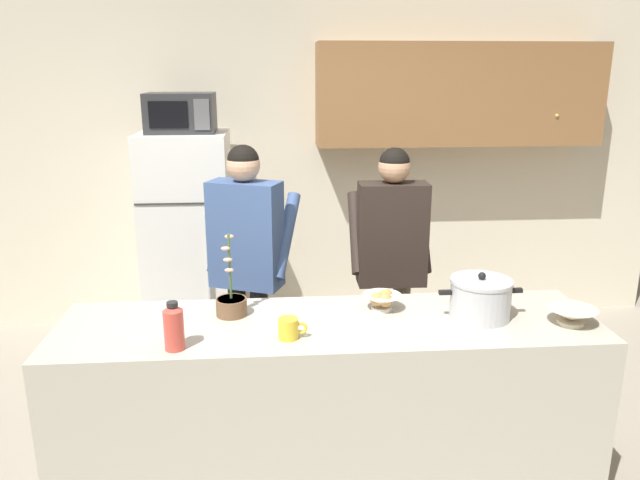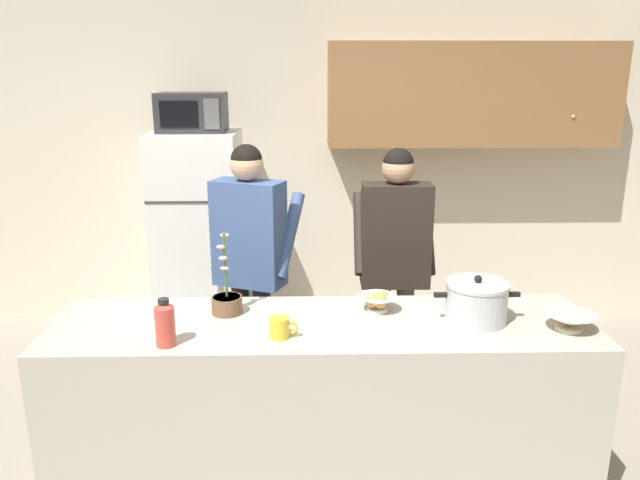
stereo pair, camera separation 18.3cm
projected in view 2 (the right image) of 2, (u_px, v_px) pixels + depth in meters
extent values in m
cube|color=beige|center=(315.00, 167.00, 5.00)|extent=(6.00, 0.12, 2.60)
cube|color=olive|center=(473.00, 95.00, 4.64)|extent=(2.21, 0.34, 0.77)
sphere|color=gold|center=(573.00, 117.00, 4.54)|extent=(0.03, 0.03, 0.03)
cube|color=#BCB7A8|center=(322.00, 408.00, 3.01)|extent=(2.57, 0.68, 0.92)
cube|color=white|center=(200.00, 239.00, 4.68)|extent=(0.64, 0.64, 1.63)
cube|color=#333333|center=(189.00, 202.00, 4.27)|extent=(0.63, 0.01, 0.01)
cylinder|color=#B2B2B7|center=(217.00, 263.00, 4.37)|extent=(0.02, 0.02, 0.74)
cube|color=#2D2D30|center=(192.00, 112.00, 4.40)|extent=(0.48, 0.36, 0.28)
cube|color=black|center=(179.00, 114.00, 4.22)|extent=(0.26, 0.01, 0.18)
cube|color=#59595B|center=(212.00, 114.00, 4.22)|extent=(0.11, 0.01, 0.21)
cylinder|color=black|center=(263.00, 346.00, 3.81)|extent=(0.11, 0.11, 0.81)
cylinder|color=black|center=(242.00, 342.00, 3.86)|extent=(0.11, 0.11, 0.81)
cube|color=#3F598C|center=(249.00, 234.00, 3.64)|extent=(0.46, 0.34, 0.64)
sphere|color=#D8A884|center=(247.00, 164.00, 3.53)|extent=(0.20, 0.20, 0.20)
sphere|color=black|center=(246.00, 160.00, 3.52)|extent=(0.19, 0.19, 0.19)
cylinder|color=#3F598C|center=(289.00, 235.00, 3.68)|extent=(0.22, 0.38, 0.49)
cylinder|color=#3F598C|center=(228.00, 229.00, 3.83)|extent=(0.22, 0.38, 0.49)
cylinder|color=#726656|center=(403.00, 343.00, 3.87)|extent=(0.11, 0.11, 0.79)
cylinder|color=#726656|center=(381.00, 343.00, 3.87)|extent=(0.11, 0.11, 0.79)
cube|color=#2D231E|center=(396.00, 235.00, 3.67)|extent=(0.42, 0.21, 0.63)
sphere|color=tan|center=(398.00, 168.00, 3.56)|extent=(0.19, 0.19, 0.19)
sphere|color=black|center=(398.00, 164.00, 3.56)|extent=(0.18, 0.18, 0.18)
cylinder|color=#2D231E|center=(426.00, 233.00, 3.80)|extent=(0.09, 0.37, 0.48)
cylinder|color=#2D231E|center=(360.00, 233.00, 3.79)|extent=(0.09, 0.37, 0.48)
cylinder|color=silver|center=(477.00, 304.00, 2.87)|extent=(0.29, 0.29, 0.18)
cylinder|color=silver|center=(478.00, 284.00, 2.85)|extent=(0.30, 0.30, 0.02)
sphere|color=black|center=(478.00, 279.00, 2.84)|extent=(0.04, 0.04, 0.04)
cube|color=black|center=(441.00, 295.00, 2.86)|extent=(0.06, 0.02, 0.02)
cube|color=black|center=(514.00, 295.00, 2.87)|extent=(0.06, 0.02, 0.02)
cylinder|color=yellow|center=(279.00, 328.00, 2.71)|extent=(0.09, 0.09, 0.10)
torus|color=yellow|center=(292.00, 328.00, 2.71)|extent=(0.06, 0.01, 0.06)
cylinder|color=white|center=(378.00, 309.00, 3.02)|extent=(0.11, 0.11, 0.02)
cone|color=white|center=(378.00, 302.00, 3.01)|extent=(0.19, 0.19, 0.06)
sphere|color=tan|center=(372.00, 300.00, 2.98)|extent=(0.07, 0.07, 0.07)
sphere|color=tan|center=(382.00, 297.00, 3.03)|extent=(0.07, 0.07, 0.07)
sphere|color=tan|center=(381.00, 301.00, 2.97)|extent=(0.07, 0.07, 0.07)
cylinder|color=beige|center=(569.00, 328.00, 2.80)|extent=(0.13, 0.13, 0.02)
cone|color=beige|center=(570.00, 320.00, 2.79)|extent=(0.23, 0.23, 0.06)
cylinder|color=#D84C3F|center=(165.00, 326.00, 2.62)|extent=(0.09, 0.09, 0.18)
cone|color=#D84C3F|center=(164.00, 304.00, 2.60)|extent=(0.09, 0.09, 0.03)
cylinder|color=#262626|center=(163.00, 301.00, 2.59)|extent=(0.05, 0.05, 0.02)
cylinder|color=brown|center=(227.00, 305.00, 2.98)|extent=(0.15, 0.15, 0.09)
cylinder|color=#38281E|center=(227.00, 297.00, 2.97)|extent=(0.14, 0.14, 0.01)
cylinder|color=#4C7238|center=(225.00, 265.00, 2.93)|extent=(0.01, 0.03, 0.33)
ellipsoid|color=#D8A58C|center=(225.00, 268.00, 2.93)|extent=(0.04, 0.03, 0.02)
ellipsoid|color=#D8A58C|center=(223.00, 258.00, 2.90)|extent=(0.04, 0.03, 0.02)
ellipsoid|color=#D8A58C|center=(221.00, 247.00, 2.89)|extent=(0.04, 0.03, 0.02)
ellipsoid|color=#D8A58C|center=(225.00, 235.00, 2.89)|extent=(0.04, 0.03, 0.02)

